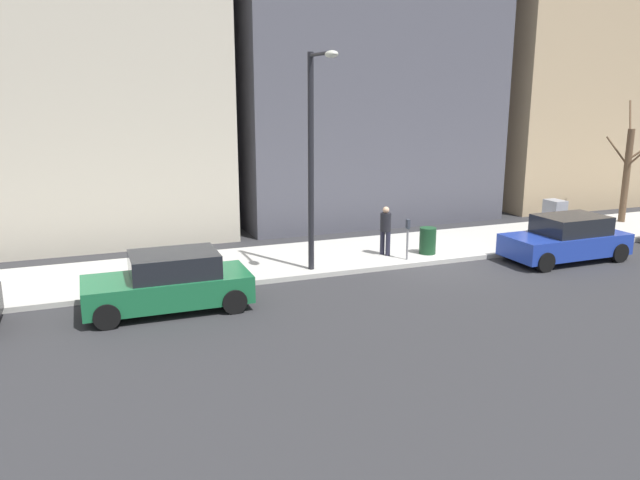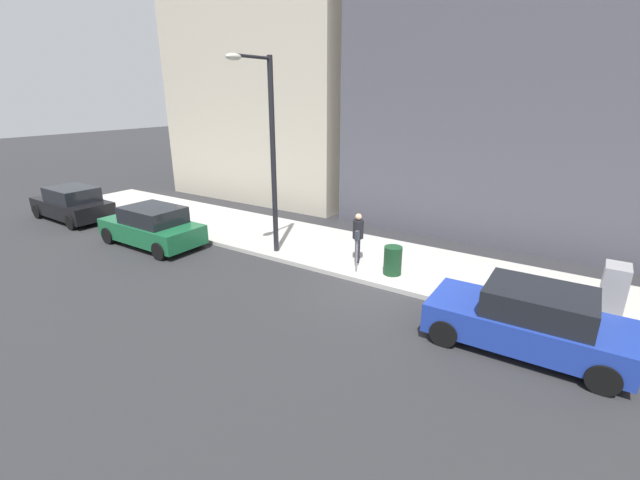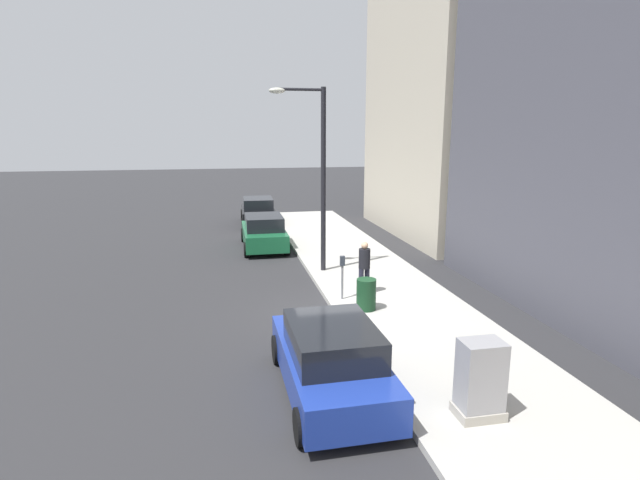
# 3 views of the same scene
# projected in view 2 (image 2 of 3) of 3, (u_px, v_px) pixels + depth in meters

# --- Properties ---
(ground_plane) EXTENTS (120.00, 120.00, 0.00)m
(ground_plane) POSITION_uv_depth(u_px,v_px,m) (376.00, 288.00, 12.81)
(ground_plane) COLOR #2B2B2D
(sidewalk) EXTENTS (4.00, 36.00, 0.15)m
(sidewalk) POSITION_uv_depth(u_px,v_px,m) (403.00, 264.00, 14.37)
(sidewalk) COLOR #B2AFA8
(sidewalk) RESTS_ON ground
(parked_car_blue) EXTENTS (1.97, 4.22, 1.52)m
(parked_car_blue) POSITION_uv_depth(u_px,v_px,m) (529.00, 320.00, 9.53)
(parked_car_blue) COLOR #1E389E
(parked_car_blue) RESTS_ON ground
(parked_car_green) EXTENTS (1.95, 4.21, 1.52)m
(parked_car_green) POSITION_uv_depth(u_px,v_px,m) (152.00, 227.00, 16.19)
(parked_car_green) COLOR #196038
(parked_car_green) RESTS_ON ground
(parked_car_black) EXTENTS (2.04, 4.26, 1.52)m
(parked_car_black) POSITION_uv_depth(u_px,v_px,m) (72.00, 204.00, 19.49)
(parked_car_black) COLOR black
(parked_car_black) RESTS_ON ground
(parking_meter) EXTENTS (0.14, 0.10, 1.35)m
(parking_meter) POSITION_uv_depth(u_px,v_px,m) (357.00, 247.00, 13.34)
(parking_meter) COLOR slate
(parking_meter) RESTS_ON sidewalk
(utility_box) EXTENTS (0.83, 0.61, 1.43)m
(utility_box) POSITION_uv_depth(u_px,v_px,m) (613.00, 293.00, 10.56)
(utility_box) COLOR #A8A399
(utility_box) RESTS_ON sidewalk
(streetlamp) EXTENTS (1.97, 0.32, 6.50)m
(streetlamp) POSITION_uv_depth(u_px,v_px,m) (267.00, 142.00, 13.94)
(streetlamp) COLOR black
(streetlamp) RESTS_ON sidewalk
(trash_bin) EXTENTS (0.56, 0.56, 0.90)m
(trash_bin) POSITION_uv_depth(u_px,v_px,m) (393.00, 260.00, 13.28)
(trash_bin) COLOR #14381E
(trash_bin) RESTS_ON sidewalk
(pedestrian_near_meter) EXTENTS (0.38, 0.36, 1.66)m
(pedestrian_near_meter) POSITION_uv_depth(u_px,v_px,m) (358.00, 235.00, 14.15)
(pedestrian_near_meter) COLOR #1E1E2D
(pedestrian_near_meter) RESTS_ON sidewalk
(office_tower_right) EXTENTS (10.65, 10.65, 14.12)m
(office_tower_right) POSITION_uv_depth(u_px,v_px,m) (298.00, 65.00, 24.57)
(office_tower_right) COLOR #BCB29E
(office_tower_right) RESTS_ON ground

